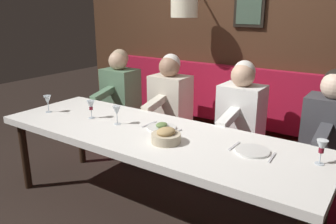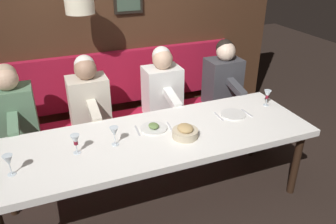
# 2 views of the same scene
# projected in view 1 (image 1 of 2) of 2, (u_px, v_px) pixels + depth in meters

# --- Properties ---
(ground_plane) EXTENTS (12.00, 12.00, 0.00)m
(ground_plane) POSITION_uv_depth(u_px,v_px,m) (153.00, 212.00, 2.95)
(ground_plane) COLOR black
(dining_table) EXTENTS (0.90, 2.75, 0.74)m
(dining_table) POSITION_uv_depth(u_px,v_px,m) (152.00, 139.00, 2.75)
(dining_table) COLOR white
(dining_table) RESTS_ON ground_plane
(banquette_bench) EXTENTS (0.52, 2.95, 0.45)m
(banquette_bench) POSITION_uv_depth(u_px,v_px,m) (204.00, 154.00, 3.58)
(banquette_bench) COLOR maroon
(banquette_bench) RESTS_ON ground_plane
(back_wall_panel) EXTENTS (0.59, 4.15, 2.90)m
(back_wall_panel) POSITION_uv_depth(u_px,v_px,m) (232.00, 40.00, 3.70)
(back_wall_panel) COLOR #422819
(back_wall_panel) RESTS_ON ground_plane
(diner_nearest) EXTENTS (0.60, 0.40, 0.79)m
(diner_nearest) POSITION_uv_depth(u_px,v_px,m) (330.00, 121.00, 2.77)
(diner_nearest) COLOR #3D3D42
(diner_nearest) RESTS_ON banquette_bench
(diner_near) EXTENTS (0.60, 0.40, 0.79)m
(diner_near) POSITION_uv_depth(u_px,v_px,m) (241.00, 106.00, 3.19)
(diner_near) COLOR white
(diner_near) RESTS_ON banquette_bench
(diner_middle) EXTENTS (0.60, 0.40, 0.79)m
(diner_middle) POSITION_uv_depth(u_px,v_px,m) (170.00, 94.00, 3.63)
(diner_middle) COLOR beige
(diner_middle) RESTS_ON banquette_bench
(diner_far) EXTENTS (0.60, 0.40, 0.79)m
(diner_far) POSITION_uv_depth(u_px,v_px,m) (120.00, 86.00, 4.02)
(diner_far) COLOR #567A5B
(diner_far) RESTS_ON banquette_bench
(place_setting_0) EXTENTS (0.24, 0.32, 0.05)m
(place_setting_0) POSITION_uv_depth(u_px,v_px,m) (162.00, 127.00, 2.81)
(place_setting_0) COLOR silver
(place_setting_0) RESTS_ON dining_table
(place_setting_1) EXTENTS (0.24, 0.31, 0.01)m
(place_setting_1) POSITION_uv_depth(u_px,v_px,m) (252.00, 151.00, 2.36)
(place_setting_1) COLOR silver
(place_setting_1) RESTS_ON dining_table
(wine_glass_0) EXTENTS (0.07, 0.07, 0.16)m
(wine_glass_0) POSITION_uv_depth(u_px,v_px,m) (91.00, 106.00, 3.05)
(wine_glass_0) COLOR silver
(wine_glass_0) RESTS_ON dining_table
(wine_glass_1) EXTENTS (0.07, 0.07, 0.16)m
(wine_glass_1) POSITION_uv_depth(u_px,v_px,m) (117.00, 111.00, 2.89)
(wine_glass_1) COLOR silver
(wine_glass_1) RESTS_ON dining_table
(wine_glass_2) EXTENTS (0.07, 0.07, 0.16)m
(wine_glass_2) POSITION_uv_depth(u_px,v_px,m) (322.00, 147.00, 2.14)
(wine_glass_2) COLOR silver
(wine_glass_2) RESTS_ON dining_table
(wine_glass_3) EXTENTS (0.07, 0.07, 0.16)m
(wine_glass_3) POSITION_uv_depth(u_px,v_px,m) (48.00, 100.00, 3.22)
(wine_glass_3) COLOR silver
(wine_glass_3) RESTS_ON dining_table
(bread_bowl) EXTENTS (0.22, 0.22, 0.12)m
(bread_bowl) POSITION_uv_depth(u_px,v_px,m) (166.00, 136.00, 2.51)
(bread_bowl) COLOR beige
(bread_bowl) RESTS_ON dining_table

